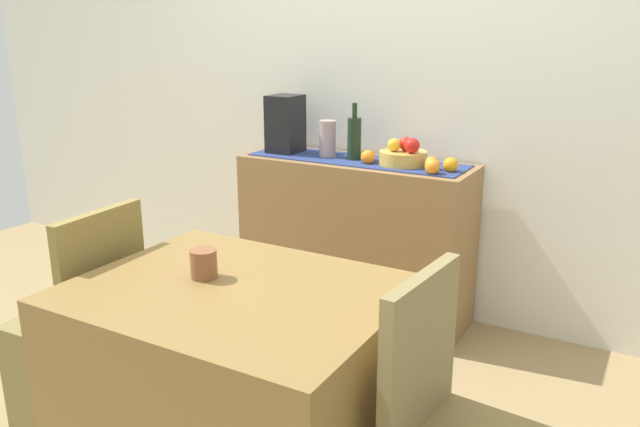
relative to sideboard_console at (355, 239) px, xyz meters
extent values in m
cube|color=#997F53|center=(0.11, -0.92, -0.44)|extent=(6.40, 6.40, 0.02)
cube|color=silver|center=(0.11, 0.26, 0.92)|extent=(6.40, 0.06, 2.70)
cube|color=olive|center=(0.00, 0.00, 0.00)|extent=(1.23, 0.42, 0.86)
cube|color=navy|center=(0.00, 0.00, 0.44)|extent=(1.16, 0.32, 0.01)
cylinder|color=gold|center=(0.26, 0.00, 0.47)|extent=(0.24, 0.24, 0.07)
sphere|color=red|center=(0.32, -0.03, 0.54)|extent=(0.08, 0.08, 0.08)
sphere|color=gold|center=(0.22, -0.03, 0.54)|extent=(0.07, 0.07, 0.07)
sphere|color=red|center=(0.27, 0.02, 0.54)|extent=(0.07, 0.07, 0.07)
cylinder|color=#1B2F1C|center=(-0.01, 0.00, 0.54)|extent=(0.07, 0.07, 0.22)
cylinder|color=#1B2F1C|center=(-0.01, 0.00, 0.69)|extent=(0.03, 0.03, 0.07)
cube|color=black|center=(-0.43, 0.00, 0.59)|extent=(0.16, 0.18, 0.32)
cylinder|color=#A48D8B|center=(-0.17, 0.00, 0.53)|extent=(0.09, 0.09, 0.20)
sphere|color=orange|center=(0.09, -0.06, 0.47)|extent=(0.07, 0.07, 0.07)
sphere|color=orange|center=(0.46, -0.12, 0.47)|extent=(0.07, 0.07, 0.07)
sphere|color=orange|center=(0.42, -0.04, 0.47)|extent=(0.07, 0.07, 0.07)
sphere|color=orange|center=(0.52, -0.03, 0.47)|extent=(0.07, 0.07, 0.07)
cube|color=olive|center=(0.30, -1.43, -0.06)|extent=(1.02, 0.80, 0.74)
cylinder|color=brown|center=(0.15, -1.41, 0.36)|extent=(0.09, 0.09, 0.09)
cube|color=olive|center=(-0.49, -1.43, -0.21)|extent=(0.42, 0.42, 0.45)
cube|color=olive|center=(-0.31, -1.43, 0.24)|extent=(0.06, 0.40, 0.45)
cube|color=olive|center=(0.91, -1.42, 0.24)|extent=(0.07, 0.40, 0.45)
camera|label=1|loc=(1.43, -2.89, 1.08)|focal=35.40mm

